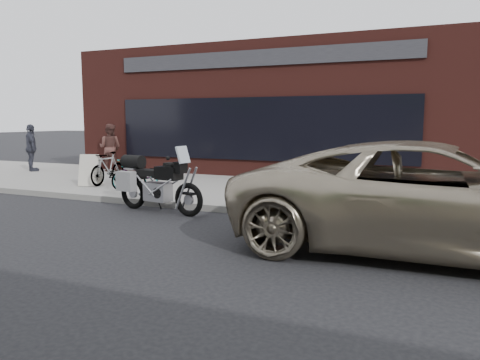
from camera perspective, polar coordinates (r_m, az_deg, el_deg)
ground at (r=6.40m, az=-12.30°, el=-11.00°), size 120.00×120.00×0.00m
near_sidewalk at (r=12.57m, az=6.86°, el=-1.47°), size 44.00×6.00×0.15m
storefront at (r=19.68m, az=7.38°, el=8.07°), size 14.00×10.07×4.50m
motorcycle at (r=10.29m, az=-10.50°, el=-0.38°), size 2.30×0.77×1.46m
minivan at (r=7.57m, az=22.68°, el=-2.00°), size 6.13×2.97×1.68m
bicycle_front at (r=12.89m, az=-12.54°, el=0.75°), size 0.98×1.60×0.79m
bicycle_rear at (r=13.90m, az=-15.79°, el=1.39°), size 0.50×1.56×0.92m
sandwich_sign at (r=13.82m, az=-17.79°, el=1.18°), size 0.68×0.65×0.88m
cafe_table at (r=17.36m, az=-13.80°, el=2.25°), size 0.68×0.68×0.39m
cafe_patron_left at (r=17.37m, az=-15.56°, el=3.82°), size 0.95×0.81×1.70m
cafe_patron_right at (r=18.37m, az=-24.09°, el=3.61°), size 1.05×0.87×1.68m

